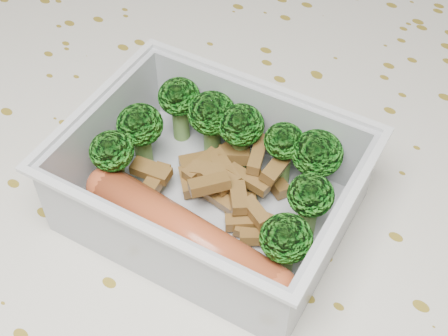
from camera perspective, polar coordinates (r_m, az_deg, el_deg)
The scene contains 6 objects.
dining_table at distance 0.47m, azimuth -0.36°, elevation -8.61°, with size 1.40×0.90×0.75m.
tablecloth at distance 0.42m, azimuth -0.39°, elevation -4.94°, with size 1.46×0.96×0.19m.
lunch_container at distance 0.37m, azimuth -1.17°, elevation -2.12°, with size 0.18×0.15×0.06m.
broccoli_florets at distance 0.37m, azimuth 0.55°, elevation 1.74°, with size 0.14×0.10×0.05m.
meat_pile at distance 0.38m, azimuth -0.10°, elevation -1.35°, with size 0.10×0.08×0.03m.
sausage at distance 0.35m, azimuth -3.47°, elevation -6.16°, with size 0.14×0.03×0.03m.
Camera 1 is at (0.15, -0.20, 1.06)m, focal length 50.00 mm.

